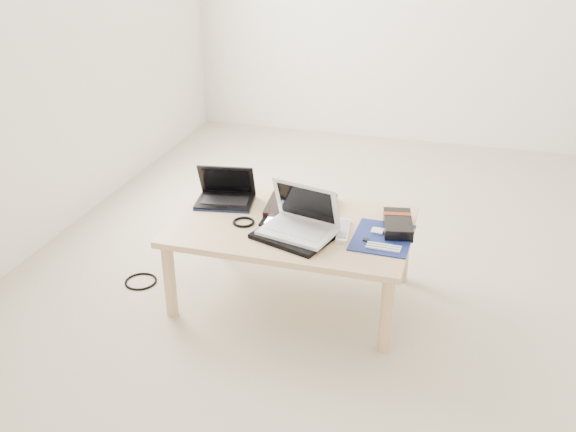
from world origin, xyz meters
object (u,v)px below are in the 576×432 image
(coffee_table, at_px, (292,233))
(gpu_box, at_px, (398,224))
(netbook, at_px, (226,195))
(white_laptop, at_px, (301,221))

(coffee_table, relative_size, gpu_box, 4.10)
(gpu_box, bearing_deg, netbook, 176.00)
(coffee_table, distance_m, netbook, 0.42)
(white_laptop, height_order, gpu_box, white_laptop)
(white_laptop, bearing_deg, netbook, 152.75)
(white_laptop, relative_size, gpu_box, 1.35)
(coffee_table, height_order, netbook, netbook)
(white_laptop, distance_m, gpu_box, 0.45)
(netbook, bearing_deg, gpu_box, -4.00)
(coffee_table, distance_m, white_laptop, 0.16)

